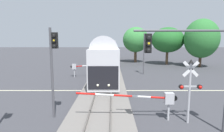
% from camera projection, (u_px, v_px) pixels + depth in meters
% --- Properties ---
extents(ground_plane, '(220.00, 220.00, 0.00)m').
position_uv_depth(ground_plane, '(104.00, 91.00, 18.77)').
color(ground_plane, '#3D3D42').
extents(road_centre_stripe, '(44.00, 0.20, 0.01)m').
position_uv_depth(road_centre_stripe, '(104.00, 90.00, 18.77)').
color(road_centre_stripe, beige).
rests_on(road_centre_stripe, ground).
extents(railway_track, '(4.40, 80.00, 0.32)m').
position_uv_depth(railway_track, '(104.00, 90.00, 18.76)').
color(railway_track, slate).
rests_on(railway_track, ground).
extents(commuter_train, '(3.04, 39.03, 5.16)m').
position_uv_depth(commuter_train, '(108.00, 52.00, 34.46)').
color(commuter_train, silver).
rests_on(commuter_train, railway_track).
extents(crossing_gate_near, '(6.41, 0.40, 1.84)m').
position_uv_depth(crossing_gate_near, '(157.00, 98.00, 11.68)').
color(crossing_gate_near, '#B7B7BC').
rests_on(crossing_gate_near, ground).
extents(crossing_signal_mast, '(1.36, 0.44, 3.96)m').
position_uv_depth(crossing_signal_mast, '(190.00, 85.00, 11.13)').
color(crossing_signal_mast, '#B2B2B7').
rests_on(crossing_signal_mast, ground).
extents(crossing_gate_far, '(6.04, 0.40, 1.91)m').
position_uv_depth(crossing_gate_far, '(79.00, 67.00, 25.45)').
color(crossing_gate_far, '#B7B7BC').
rests_on(crossing_gate_far, ground).
extents(traffic_signal_far_side, '(0.53, 0.38, 6.04)m').
position_uv_depth(traffic_signal_far_side, '(145.00, 47.00, 26.98)').
color(traffic_signal_far_side, '#4C4C51').
rests_on(traffic_signal_far_side, ground).
extents(traffic_signal_near_right, '(5.53, 0.38, 5.81)m').
position_uv_depth(traffic_signal_near_right, '(202.00, 53.00, 9.67)').
color(traffic_signal_near_right, '#4C4C51').
rests_on(traffic_signal_near_right, ground).
extents(traffic_signal_median, '(0.53, 0.38, 5.86)m').
position_uv_depth(traffic_signal_median, '(53.00, 59.00, 11.74)').
color(traffic_signal_median, '#4C4C51').
rests_on(traffic_signal_median, ground).
extents(oak_far_right, '(6.58, 6.58, 7.64)m').
position_uv_depth(oak_far_right, '(168.00, 40.00, 37.98)').
color(oak_far_right, brown).
rests_on(oak_far_right, ground).
extents(maple_right_background, '(6.21, 6.21, 8.93)m').
position_uv_depth(maple_right_background, '(201.00, 39.00, 34.30)').
color(maple_right_background, '#4C3828').
rests_on(maple_right_background, ground).
extents(elm_centre_background, '(5.73, 5.73, 7.92)m').
position_uv_depth(elm_centre_background, '(136.00, 40.00, 41.56)').
color(elm_centre_background, brown).
rests_on(elm_centre_background, ground).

